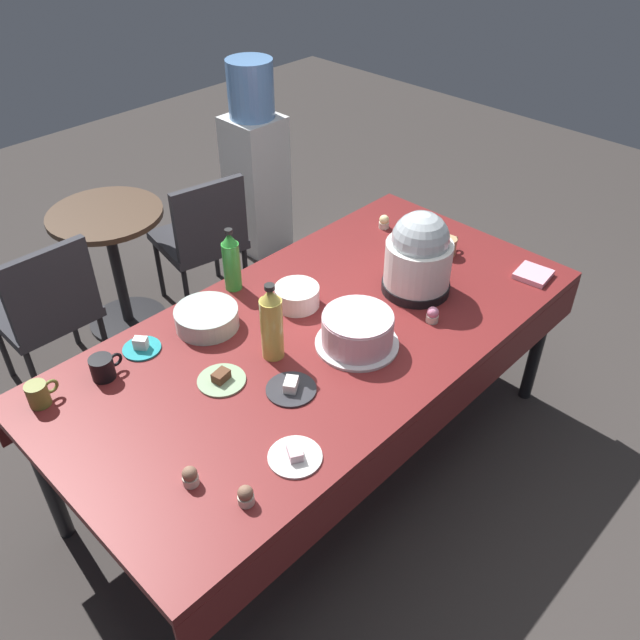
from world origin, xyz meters
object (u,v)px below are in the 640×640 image
object	(u,v)px
slow_cooker	(419,256)
coffee_mug_tan	(448,246)
glass_salad_bowl	(207,318)
cupcake_rose	(190,476)
cupcake_mint	(433,315)
round_cafe_table	(113,249)
dessert_plate_charcoal	(291,388)
soda_bottle_lime_soda	(231,262)
ceramic_snack_bowl	(297,296)
dessert_plate_white	(295,456)
soda_bottle_ginger_ale	(272,324)
coffee_mug_black	(103,367)
potluck_table	(320,342)
maroon_chair_right	(203,235)
dessert_plate_sage	(221,379)
cupcake_cocoa	(246,496)
dessert_plate_teal	(142,347)
cupcake_lemon	(384,222)
cupcake_vanilla	(393,251)
maroon_chair_left	(47,307)
frosted_layer_cake	(357,331)
water_cooler	(255,165)
coffee_mug_olive	(39,394)

from	to	relation	value
slow_cooker	coffee_mug_tan	bearing A→B (deg)	11.89
glass_salad_bowl	cupcake_rose	xyz separation A→B (m)	(-0.51, -0.58, -0.01)
cupcake_mint	round_cafe_table	distance (m)	1.86
dessert_plate_charcoal	soda_bottle_lime_soda	bearing A→B (deg)	67.10
ceramic_snack_bowl	soda_bottle_lime_soda	size ratio (longest dim) A/B	0.65
glass_salad_bowl	dessert_plate_white	distance (m)	0.77
soda_bottle_ginger_ale	coffee_mug_black	bearing A→B (deg)	145.57
potluck_table	soda_bottle_lime_soda	distance (m)	0.51
dessert_plate_charcoal	maroon_chair_right	xyz separation A→B (m)	(0.70, 1.46, -0.27)
dessert_plate_sage	cupcake_cocoa	bearing A→B (deg)	-121.31
dessert_plate_sage	cupcake_cocoa	distance (m)	0.54
dessert_plate_teal	soda_bottle_ginger_ale	xyz separation A→B (m)	(0.33, -0.38, 0.13)
dessert_plate_sage	coffee_mug_black	size ratio (longest dim) A/B	1.40
cupcake_mint	soda_bottle_lime_soda	xyz separation A→B (m)	(-0.40, 0.75, 0.10)
slow_cooker	cupcake_lemon	distance (m)	0.56
dessert_plate_charcoal	cupcake_rose	world-z (taller)	cupcake_rose
soda_bottle_lime_soda	glass_salad_bowl	bearing A→B (deg)	-151.70
dessert_plate_sage	cupcake_vanilla	xyz separation A→B (m)	(1.07, 0.09, 0.02)
dessert_plate_sage	maroon_chair_left	bearing A→B (deg)	94.41
soda_bottle_ginger_ale	maroon_chair_right	size ratio (longest dim) A/B	0.37
slow_cooker	dessert_plate_teal	xyz separation A→B (m)	(-1.04, 0.50, -0.16)
potluck_table	maroon_chair_left	xyz separation A→B (m)	(-0.55, 1.29, -0.20)
coffee_mug_tan	maroon_chair_right	distance (m)	1.42
glass_salad_bowl	ceramic_snack_bowl	bearing A→B (deg)	-23.81
frosted_layer_cake	cupcake_lemon	distance (m)	0.91
soda_bottle_ginger_ale	glass_salad_bowl	bearing A→B (deg)	101.34
potluck_table	dessert_plate_charcoal	distance (m)	0.36
cupcake_lemon	cupcake_mint	size ratio (longest dim) A/B	1.00
frosted_layer_cake	dessert_plate_white	bearing A→B (deg)	-157.42
cupcake_vanilla	round_cafe_table	bearing A→B (deg)	115.71
slow_cooker	dessert_plate_charcoal	xyz separation A→B (m)	(-0.80, -0.07, -0.16)
glass_salad_bowl	maroon_chair_right	world-z (taller)	maroon_chair_right
coffee_mug_black	maroon_chair_left	distance (m)	0.99
ceramic_snack_bowl	cupcake_mint	size ratio (longest dim) A/B	2.73
potluck_table	slow_cooker	distance (m)	0.54
cupcake_rose	water_cooler	size ratio (longest dim) A/B	0.05
maroon_chair_left	round_cafe_table	world-z (taller)	maroon_chair_left
dessert_plate_white	glass_salad_bowl	bearing A→B (deg)	72.79
slow_cooker	water_cooler	world-z (taller)	water_cooler
dessert_plate_teal	water_cooler	xyz separation A→B (m)	(1.63, 1.21, -0.17)
dessert_plate_charcoal	cupcake_cocoa	world-z (taller)	cupcake_cocoa
glass_salad_bowl	dessert_plate_sage	size ratio (longest dim) A/B	1.43
potluck_table	dessert_plate_white	distance (m)	0.65
glass_salad_bowl	coffee_mug_black	distance (m)	0.44
ceramic_snack_bowl	cupcake_vanilla	bearing A→B (deg)	-5.10
dessert_plate_white	cupcake_mint	bearing A→B (deg)	7.30
dessert_plate_white	water_cooler	xyz separation A→B (m)	(1.59, 2.01, -0.17)
dessert_plate_white	cupcake_cocoa	bearing A→B (deg)	-175.20
cupcake_vanilla	coffee_mug_olive	distance (m)	1.59
dessert_plate_teal	dessert_plate_sage	world-z (taller)	dessert_plate_teal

